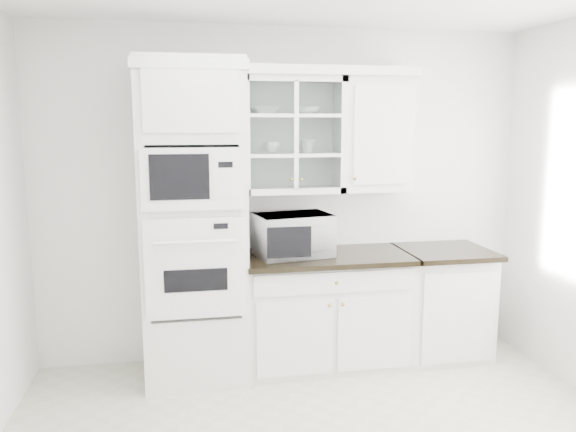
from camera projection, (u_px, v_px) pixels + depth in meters
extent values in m
cube|color=white|center=(285.00, 196.00, 4.61)|extent=(4.00, 0.02, 2.70)
cube|color=silver|center=(194.00, 224.00, 4.20)|extent=(0.76, 0.65, 2.40)
cube|color=white|center=(196.00, 269.00, 3.92)|extent=(0.70, 0.03, 0.72)
cube|color=black|center=(196.00, 280.00, 3.92)|extent=(0.44, 0.01, 0.16)
cube|color=white|center=(193.00, 180.00, 3.82)|extent=(0.70, 0.03, 0.43)
cube|color=black|center=(180.00, 177.00, 3.78)|extent=(0.40, 0.01, 0.31)
cube|color=silver|center=(325.00, 311.00, 4.53)|extent=(1.30, 0.60, 0.88)
cube|color=black|center=(327.00, 257.00, 4.42)|extent=(1.32, 0.67, 0.04)
cube|color=silver|center=(441.00, 304.00, 4.71)|extent=(0.70, 0.60, 0.88)
cube|color=black|center=(445.00, 252.00, 4.60)|extent=(0.72, 0.67, 0.04)
cube|color=silver|center=(292.00, 135.00, 4.39)|extent=(0.80, 0.33, 0.90)
cube|color=silver|center=(292.00, 154.00, 4.41)|extent=(0.74, 0.29, 0.02)
cube|color=silver|center=(292.00, 116.00, 4.36)|extent=(0.74, 0.29, 0.02)
cube|color=silver|center=(375.00, 135.00, 4.50)|extent=(0.55, 0.33, 0.90)
cube|color=white|center=(279.00, 71.00, 4.26)|extent=(2.14, 0.38, 0.07)
imported|color=white|center=(292.00, 235.00, 4.37)|extent=(0.64, 0.57, 0.33)
imported|color=white|center=(265.00, 110.00, 4.32)|extent=(0.26, 0.26, 0.06)
imported|color=white|center=(307.00, 111.00, 4.38)|extent=(0.23, 0.23, 0.06)
imported|color=white|center=(272.00, 148.00, 4.36)|extent=(0.14, 0.14, 0.09)
imported|color=white|center=(308.00, 146.00, 4.44)|extent=(0.15, 0.15, 0.11)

